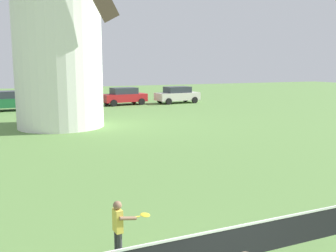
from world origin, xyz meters
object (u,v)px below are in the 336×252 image
at_px(tennis_net, 218,247).
at_px(parked_car_blue, 67,98).
at_px(parked_car_red, 124,96).
at_px(parked_car_cream, 177,95).
at_px(player_far, 119,225).
at_px(parked_car_green, 4,101).

bearing_deg(tennis_net, parked_car_blue, 85.55).
relative_size(tennis_net, parked_car_red, 1.37).
xyz_separation_m(parked_car_blue, parked_car_cream, (10.25, 0.03, 0.00)).
bearing_deg(parked_car_blue, player_far, -97.29).
distance_m(player_far, parked_car_green, 26.03).
relative_size(player_far, parked_car_green, 0.26).
bearing_deg(parked_car_cream, player_far, -117.51).
height_order(player_far, parked_car_blue, parked_car_blue).
distance_m(parked_car_green, parked_car_red, 10.02).
distance_m(parked_car_green, parked_car_blue, 4.84).
xyz_separation_m(tennis_net, parked_car_cream, (12.41, 27.70, 0.12)).
distance_m(player_far, parked_car_red, 27.93).
height_order(parked_car_green, parked_car_blue, same).
distance_m(tennis_net, parked_car_red, 29.15).
distance_m(parked_car_blue, parked_car_cream, 10.25).
xyz_separation_m(parked_car_blue, parked_car_red, (5.15, 0.55, 0.00)).
height_order(player_far, parked_car_red, parked_car_red).
height_order(parked_car_blue, parked_car_cream, same).
bearing_deg(player_far, parked_car_green, 93.33).
relative_size(parked_car_blue, parked_car_red, 0.98).
relative_size(player_far, parked_car_cream, 0.26).
relative_size(parked_car_green, parked_car_red, 1.01).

